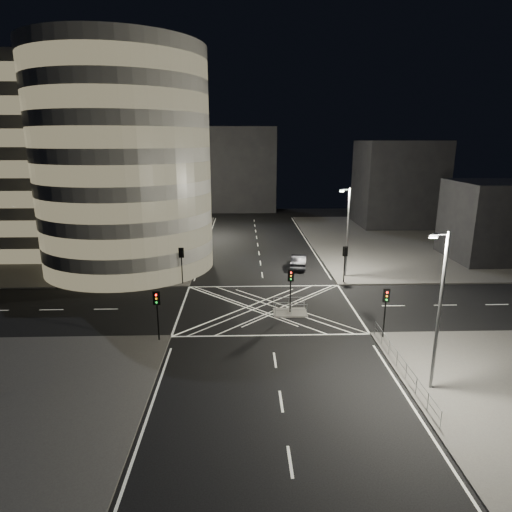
{
  "coord_description": "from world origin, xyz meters",
  "views": [
    {
      "loc": [
        -2.21,
        -37.43,
        15.13
      ],
      "look_at": [
        -0.81,
        7.42,
        3.0
      ],
      "focal_mm": 30.0,
      "sensor_mm": 36.0,
      "label": 1
    }
  ],
  "objects_px": {
    "traffic_signal_fl": "(182,259)",
    "traffic_signal_fr": "(345,258)",
    "sedan": "(299,261)",
    "street_lamp_right_far": "(347,230)",
    "traffic_signal_island": "(291,283)",
    "street_lamp_left_far": "(197,204)",
    "traffic_signal_nl": "(157,307)",
    "central_island": "(290,312)",
    "street_lamp_left_near": "(181,225)",
    "street_lamp_right_near": "(439,307)",
    "traffic_signal_nr": "(386,304)"
  },
  "relations": [
    {
      "from": "traffic_signal_nr",
      "to": "sedan",
      "type": "xyz_separation_m",
      "value": [
        -4.19,
        19.63,
        -2.08
      ]
    },
    {
      "from": "street_lamp_left_near",
      "to": "traffic_signal_nl",
      "type": "bearing_deg",
      "value": -88.06
    },
    {
      "from": "street_lamp_left_near",
      "to": "central_island",
      "type": "bearing_deg",
      "value": -49.73
    },
    {
      "from": "central_island",
      "to": "sedan",
      "type": "height_order",
      "value": "sedan"
    },
    {
      "from": "traffic_signal_fl",
      "to": "traffic_signal_nl",
      "type": "distance_m",
      "value": 13.6
    },
    {
      "from": "traffic_signal_nl",
      "to": "street_lamp_right_near",
      "type": "relative_size",
      "value": 0.4
    },
    {
      "from": "sedan",
      "to": "street_lamp_right_far",
      "type": "bearing_deg",
      "value": 150.9
    },
    {
      "from": "traffic_signal_fl",
      "to": "street_lamp_right_far",
      "type": "relative_size",
      "value": 0.4
    },
    {
      "from": "street_lamp_left_near",
      "to": "street_lamp_right_near",
      "type": "bearing_deg",
      "value": -54.03
    },
    {
      "from": "traffic_signal_nr",
      "to": "street_lamp_right_far",
      "type": "bearing_deg",
      "value": 87.7
    },
    {
      "from": "street_lamp_right_near",
      "to": "traffic_signal_nl",
      "type": "bearing_deg",
      "value": 158.45
    },
    {
      "from": "traffic_signal_fl",
      "to": "traffic_signal_fr",
      "type": "relative_size",
      "value": 1.0
    },
    {
      "from": "traffic_signal_nr",
      "to": "street_lamp_left_near",
      "type": "xyz_separation_m",
      "value": [
        -18.24,
        18.8,
        2.63
      ]
    },
    {
      "from": "central_island",
      "to": "sedan",
      "type": "bearing_deg",
      "value": 79.67
    },
    {
      "from": "street_lamp_left_near",
      "to": "street_lamp_right_near",
      "type": "distance_m",
      "value": 32.13
    },
    {
      "from": "traffic_signal_fl",
      "to": "traffic_signal_island",
      "type": "xyz_separation_m",
      "value": [
        10.8,
        -8.3,
        0.0
      ]
    },
    {
      "from": "traffic_signal_nl",
      "to": "street_lamp_right_near",
      "type": "distance_m",
      "value": 19.78
    },
    {
      "from": "central_island",
      "to": "street_lamp_right_near",
      "type": "height_order",
      "value": "street_lamp_right_near"
    },
    {
      "from": "central_island",
      "to": "street_lamp_left_near",
      "type": "relative_size",
      "value": 0.3
    },
    {
      "from": "traffic_signal_fr",
      "to": "street_lamp_left_near",
      "type": "distance_m",
      "value": 19.14
    },
    {
      "from": "central_island",
      "to": "street_lamp_left_near",
      "type": "height_order",
      "value": "street_lamp_left_near"
    },
    {
      "from": "central_island",
      "to": "traffic_signal_fr",
      "type": "bearing_deg",
      "value": 50.67
    },
    {
      "from": "traffic_signal_nl",
      "to": "traffic_signal_fr",
      "type": "distance_m",
      "value": 22.24
    },
    {
      "from": "traffic_signal_nr",
      "to": "sedan",
      "type": "distance_m",
      "value": 20.18
    },
    {
      "from": "traffic_signal_fl",
      "to": "street_lamp_left_far",
      "type": "bearing_deg",
      "value": 91.57
    },
    {
      "from": "traffic_signal_fr",
      "to": "traffic_signal_island",
      "type": "bearing_deg",
      "value": -129.33
    },
    {
      "from": "central_island",
      "to": "traffic_signal_island",
      "type": "height_order",
      "value": "traffic_signal_island"
    },
    {
      "from": "street_lamp_left_near",
      "to": "street_lamp_right_far",
      "type": "bearing_deg",
      "value": -9.03
    },
    {
      "from": "traffic_signal_nl",
      "to": "traffic_signal_island",
      "type": "height_order",
      "value": "same"
    },
    {
      "from": "street_lamp_left_far",
      "to": "street_lamp_right_far",
      "type": "bearing_deg",
      "value": -48.06
    },
    {
      "from": "traffic_signal_nl",
      "to": "sedan",
      "type": "bearing_deg",
      "value": 55.65
    },
    {
      "from": "traffic_signal_island",
      "to": "street_lamp_left_near",
      "type": "xyz_separation_m",
      "value": [
        -11.44,
        13.5,
        2.63
      ]
    },
    {
      "from": "street_lamp_right_far",
      "to": "traffic_signal_fr",
      "type": "bearing_deg",
      "value": -106.11
    },
    {
      "from": "traffic_signal_nr",
      "to": "traffic_signal_island",
      "type": "distance_m",
      "value": 8.62
    },
    {
      "from": "traffic_signal_nl",
      "to": "street_lamp_left_near",
      "type": "relative_size",
      "value": 0.4
    },
    {
      "from": "traffic_signal_nr",
      "to": "street_lamp_right_near",
      "type": "xyz_separation_m",
      "value": [
        0.64,
        -7.2,
        2.63
      ]
    },
    {
      "from": "street_lamp_right_far",
      "to": "traffic_signal_fl",
      "type": "bearing_deg",
      "value": -173.12
    },
    {
      "from": "central_island",
      "to": "traffic_signal_fl",
      "type": "bearing_deg",
      "value": 142.46
    },
    {
      "from": "traffic_signal_island",
      "to": "sedan",
      "type": "relative_size",
      "value": 0.79
    },
    {
      "from": "traffic_signal_fl",
      "to": "traffic_signal_fr",
      "type": "distance_m",
      "value": 17.6
    },
    {
      "from": "central_island",
      "to": "street_lamp_right_far",
      "type": "bearing_deg",
      "value": 54.7
    },
    {
      "from": "traffic_signal_fr",
      "to": "street_lamp_left_far",
      "type": "xyz_separation_m",
      "value": [
        -18.24,
        23.2,
        2.63
      ]
    },
    {
      "from": "traffic_signal_nl",
      "to": "traffic_signal_island",
      "type": "bearing_deg",
      "value": 26.14
    },
    {
      "from": "traffic_signal_island",
      "to": "street_lamp_left_near",
      "type": "relative_size",
      "value": 0.4
    },
    {
      "from": "traffic_signal_island",
      "to": "street_lamp_left_far",
      "type": "bearing_deg",
      "value": 109.95
    },
    {
      "from": "central_island",
      "to": "street_lamp_right_far",
      "type": "distance_m",
      "value": 13.98
    },
    {
      "from": "street_lamp_left_far",
      "to": "street_lamp_right_near",
      "type": "distance_m",
      "value": 47.88
    },
    {
      "from": "central_island",
      "to": "traffic_signal_nl",
      "type": "distance_m",
      "value": 12.36
    },
    {
      "from": "traffic_signal_nl",
      "to": "sedan",
      "type": "height_order",
      "value": "traffic_signal_nl"
    },
    {
      "from": "traffic_signal_fr",
      "to": "traffic_signal_nr",
      "type": "xyz_separation_m",
      "value": [
        0.0,
        -13.6,
        0.0
      ]
    }
  ]
}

